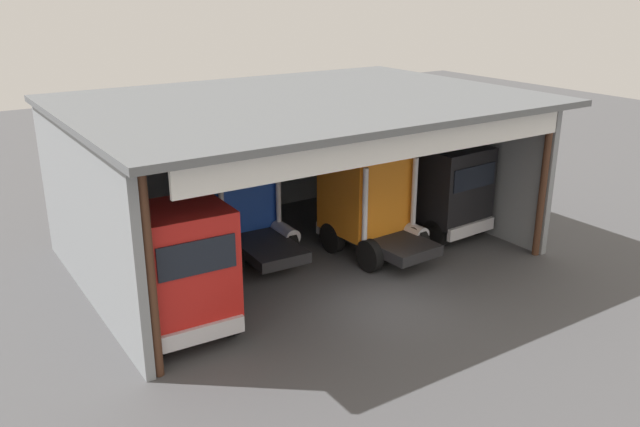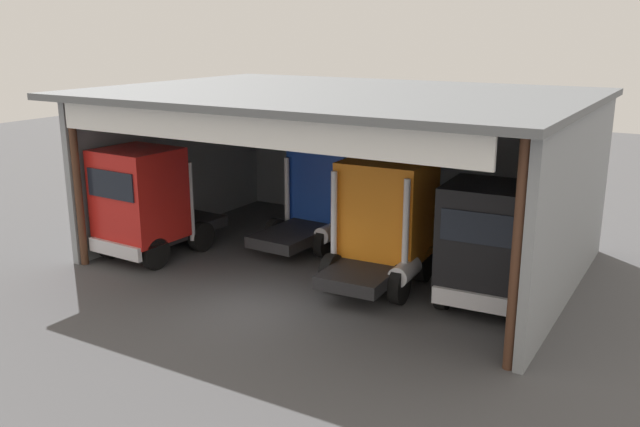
{
  "view_description": "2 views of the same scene",
  "coord_description": "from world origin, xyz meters",
  "px_view_note": "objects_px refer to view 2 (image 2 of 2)",
  "views": [
    {
      "loc": [
        -11.05,
        -13.4,
        8.91
      ],
      "look_at": [
        0.0,
        3.46,
        1.85
      ],
      "focal_mm": 36.85,
      "sensor_mm": 36.0,
      "label": 1
    },
    {
      "loc": [
        10.14,
        -13.64,
        7.23
      ],
      "look_at": [
        0.0,
        3.46,
        1.85
      ],
      "focal_mm": 37.95,
      "sensor_mm": 36.0,
      "label": 2
    }
  ],
  "objects_px": {
    "tool_cart": "(303,209)",
    "truck_red_left_bay": "(145,202)",
    "truck_black_center_bay": "(492,243)",
    "oil_drum": "(317,205)",
    "truck_blue_center_right_bay": "(327,192)",
    "truck_orange_right_bay": "(385,219)"
  },
  "relations": [
    {
      "from": "oil_drum",
      "to": "truck_red_left_bay",
      "type": "bearing_deg",
      "value": -105.68
    },
    {
      "from": "tool_cart",
      "to": "truck_blue_center_right_bay",
      "type": "bearing_deg",
      "value": -38.58
    },
    {
      "from": "truck_blue_center_right_bay",
      "to": "truck_orange_right_bay",
      "type": "height_order",
      "value": "truck_orange_right_bay"
    },
    {
      "from": "truck_red_left_bay",
      "to": "oil_drum",
      "type": "height_order",
      "value": "truck_red_left_bay"
    },
    {
      "from": "truck_red_left_bay",
      "to": "tool_cart",
      "type": "height_order",
      "value": "truck_red_left_bay"
    },
    {
      "from": "truck_blue_center_right_bay",
      "to": "truck_orange_right_bay",
      "type": "bearing_deg",
      "value": -35.34
    },
    {
      "from": "truck_orange_right_bay",
      "to": "oil_drum",
      "type": "bearing_deg",
      "value": 132.58
    },
    {
      "from": "truck_blue_center_right_bay",
      "to": "oil_drum",
      "type": "bearing_deg",
      "value": 129.05
    },
    {
      "from": "truck_red_left_bay",
      "to": "truck_orange_right_bay",
      "type": "xyz_separation_m",
      "value": [
        7.65,
        1.92,
        0.04
      ]
    },
    {
      "from": "truck_red_left_bay",
      "to": "oil_drum",
      "type": "bearing_deg",
      "value": -103.6
    },
    {
      "from": "truck_orange_right_bay",
      "to": "tool_cart",
      "type": "distance_m",
      "value": 7.15
    },
    {
      "from": "tool_cart",
      "to": "truck_red_left_bay",
      "type": "bearing_deg",
      "value": -108.84
    },
    {
      "from": "truck_black_center_bay",
      "to": "tool_cart",
      "type": "bearing_deg",
      "value": -30.78
    },
    {
      "from": "truck_black_center_bay",
      "to": "truck_blue_center_right_bay",
      "type": "bearing_deg",
      "value": -26.99
    },
    {
      "from": "truck_orange_right_bay",
      "to": "tool_cart",
      "type": "relative_size",
      "value": 4.35
    },
    {
      "from": "truck_orange_right_bay",
      "to": "truck_black_center_bay",
      "type": "distance_m",
      "value": 3.26
    },
    {
      "from": "oil_drum",
      "to": "tool_cart",
      "type": "distance_m",
      "value": 1.16
    },
    {
      "from": "truck_red_left_bay",
      "to": "truck_blue_center_right_bay",
      "type": "bearing_deg",
      "value": -129.26
    },
    {
      "from": "truck_red_left_bay",
      "to": "truck_blue_center_right_bay",
      "type": "distance_m",
      "value": 6.22
    },
    {
      "from": "truck_black_center_bay",
      "to": "tool_cart",
      "type": "xyz_separation_m",
      "value": [
        -8.77,
        4.55,
        -1.28
      ]
    },
    {
      "from": "truck_red_left_bay",
      "to": "truck_orange_right_bay",
      "type": "distance_m",
      "value": 7.88
    },
    {
      "from": "oil_drum",
      "to": "truck_blue_center_right_bay",
      "type": "bearing_deg",
      "value": -53.41
    }
  ]
}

